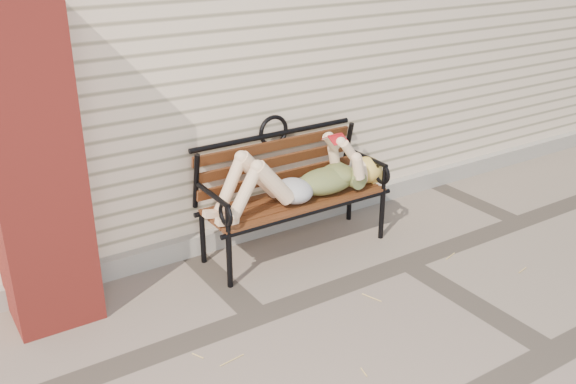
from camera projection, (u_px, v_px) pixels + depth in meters
ground at (406, 263)px, 4.65m from camera, size 80.00×80.00×0.00m
house_wall at (211, 6)px, 6.38m from camera, size 8.00×4.00×3.00m
foundation_strip at (327, 207)px, 5.37m from camera, size 8.00×0.10×0.15m
brick_pillar at (31, 164)px, 3.69m from camera, size 0.50×0.50×2.00m
garden_bench at (289, 178)px, 4.70m from camera, size 1.51×0.60×0.98m
reading_woman at (299, 179)px, 4.61m from camera, size 1.43×0.32×0.45m
straw_scatter at (387, 349)px, 3.71m from camera, size 2.93×1.41×0.01m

